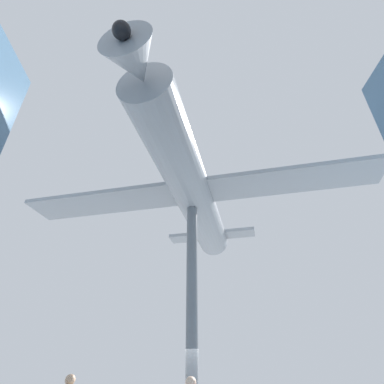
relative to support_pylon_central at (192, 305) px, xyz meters
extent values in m
cylinder|color=slate|center=(0.00, 0.00, 0.00)|extent=(0.42, 0.42, 7.73)
cylinder|color=#93999E|center=(0.00, 0.00, 4.69)|extent=(4.50, 11.76, 1.65)
cube|color=#93999E|center=(0.00, 0.00, 4.69)|extent=(15.26, 5.55, 0.18)
cube|color=#93999E|center=(-1.28, -5.00, 4.81)|extent=(4.99, 2.18, 0.18)
cube|color=#93999E|center=(-1.28, -5.00, 5.75)|extent=(0.45, 1.11, 1.79)
cone|color=#93999E|center=(1.61, 6.30, 4.69)|extent=(1.67, 1.59, 1.40)
sphere|color=black|center=(1.81, 7.09, 4.69)|extent=(0.44, 0.44, 0.44)
sphere|color=tan|center=(3.31, 1.50, -2.20)|extent=(0.27, 0.27, 0.27)
sphere|color=beige|center=(0.10, 2.69, -2.24)|extent=(0.26, 0.26, 0.26)
camera|label=1|loc=(0.29, 11.06, -2.09)|focal=28.00mm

